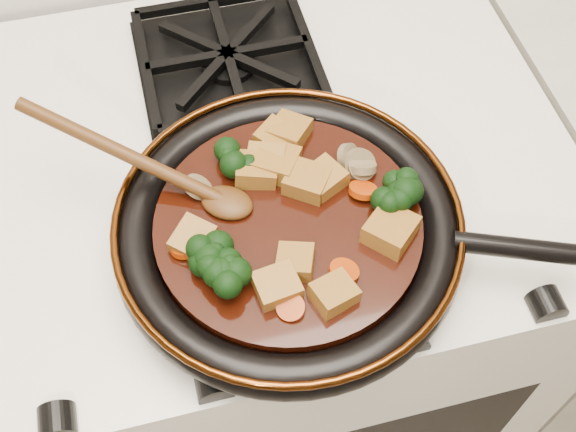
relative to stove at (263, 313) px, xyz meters
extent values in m
cube|color=silver|center=(0.00, 0.00, 0.00)|extent=(0.76, 0.60, 0.90)
cylinder|color=black|center=(0.01, -0.15, 0.48)|extent=(0.34, 0.34, 0.01)
torus|color=black|center=(0.01, -0.15, 0.49)|extent=(0.36, 0.36, 0.04)
torus|color=#49220A|center=(0.01, -0.15, 0.51)|extent=(0.36, 0.36, 0.01)
cylinder|color=black|center=(0.23, -0.24, 0.51)|extent=(0.14, 0.07, 0.02)
cylinder|color=black|center=(0.01, -0.15, 0.50)|extent=(0.28, 0.28, 0.02)
cube|color=brown|center=(-0.01, -0.08, 0.52)|extent=(0.05, 0.05, 0.03)
cube|color=brown|center=(0.02, -0.04, 0.52)|extent=(0.06, 0.05, 0.02)
cube|color=brown|center=(0.04, -0.04, 0.52)|extent=(0.06, 0.06, 0.03)
cube|color=brown|center=(0.01, -0.08, 0.52)|extent=(0.06, 0.06, 0.03)
cube|color=brown|center=(0.00, -0.20, 0.52)|extent=(0.05, 0.05, 0.03)
cube|color=brown|center=(0.00, -0.08, 0.52)|extent=(0.05, 0.05, 0.03)
cube|color=brown|center=(-0.02, -0.22, 0.52)|extent=(0.05, 0.04, 0.02)
cube|color=brown|center=(0.06, -0.11, 0.52)|extent=(0.05, 0.05, 0.03)
cube|color=brown|center=(0.03, -0.24, 0.52)|extent=(0.05, 0.05, 0.03)
cube|color=brown|center=(0.10, -0.19, 0.52)|extent=(0.07, 0.07, 0.03)
cube|color=brown|center=(0.04, -0.11, 0.52)|extent=(0.06, 0.06, 0.03)
cube|color=brown|center=(-0.09, -0.15, 0.52)|extent=(0.05, 0.06, 0.03)
cylinder|color=#A53004|center=(-0.10, -0.16, 0.51)|extent=(0.03, 0.03, 0.01)
cylinder|color=#A53004|center=(0.04, -0.22, 0.51)|extent=(0.03, 0.03, 0.02)
cylinder|color=#A53004|center=(0.09, -0.13, 0.51)|extent=(0.03, 0.03, 0.02)
cylinder|color=#A53004|center=(-0.01, -0.25, 0.51)|extent=(0.03, 0.03, 0.02)
cylinder|color=brown|center=(0.10, -0.11, 0.52)|extent=(0.04, 0.04, 0.02)
cylinder|color=brown|center=(0.10, -0.10, 0.52)|extent=(0.04, 0.04, 0.02)
cylinder|color=brown|center=(0.09, -0.09, 0.52)|extent=(0.04, 0.04, 0.03)
cylinder|color=brown|center=(-0.07, -0.09, 0.52)|extent=(0.03, 0.03, 0.02)
cylinder|color=brown|center=(0.10, -0.10, 0.52)|extent=(0.04, 0.03, 0.03)
ellipsoid|color=#46280F|center=(-0.05, -0.11, 0.51)|extent=(0.07, 0.06, 0.02)
cylinder|color=#46280F|center=(-0.14, -0.05, 0.55)|extent=(0.02, 0.02, 0.24)
camera|label=1|loc=(-0.09, -0.54, 1.13)|focal=45.00mm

